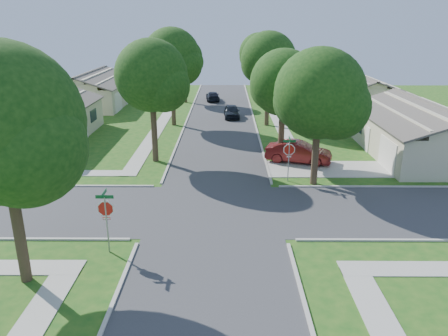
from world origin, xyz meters
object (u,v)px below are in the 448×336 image
tree_sw_corner (4,131)px  car_curb_west (213,96)px  tree_e_near (284,86)px  tree_w_far (185,59)px  tree_ne_corner (320,98)px  house_ne_far (357,97)px  stop_sign_sw (106,211)px  tree_w_near (152,79)px  stop_sign_ne (289,151)px  house_ne_near (422,135)px  house_nw_far (93,93)px  car_curb_east (232,111)px  car_driveway (299,152)px  house_nw_near (37,123)px  tree_e_far (259,55)px  tree_e_mid (269,62)px  tree_w_mid (172,59)px

tree_sw_corner → car_curb_west: (6.24, 42.19, -5.67)m
tree_e_near → tree_w_far: (-9.40, 25.00, -0.14)m
tree_ne_corner → house_ne_far: tree_ne_corner is taller
house_ne_far → car_curb_west: bearing=160.2°
stop_sign_sw → tree_w_near: tree_w_near is taller
tree_sw_corner → stop_sign_sw: bearing=40.0°
stop_sign_ne → house_ne_near: bearing=29.1°
stop_sign_ne → house_nw_far: house_nw_far is taller
house_nw_far → car_curb_east: 18.73m
stop_sign_ne → house_ne_near: 12.94m
house_ne_near → house_nw_far: (-31.98, 21.00, 0.00)m
tree_e_near → car_driveway: tree_e_near is taller
house_nw_near → tree_e_far: bearing=42.5°
tree_sw_corner → car_curb_west: bearing=81.6°
stop_sign_sw → car_curb_east: size_ratio=0.74×
house_nw_near → house_ne_near: bearing=-7.1°
tree_e_mid → tree_sw_corner: tree_sw_corner is taller
car_driveway → house_ne_near: bearing=-59.7°
tree_e_far → car_curb_west: tree_e_far is taller
stop_sign_sw → stop_sign_ne: size_ratio=1.00×
stop_sign_ne → tree_w_mid: size_ratio=0.31×
tree_e_near → tree_w_near: tree_w_near is taller
stop_sign_sw → stop_sign_ne: same height
stop_sign_ne → tree_w_near: 11.07m
house_ne_far → car_driveway: house_ne_far is taller
tree_e_far → house_ne_near: tree_e_far is taller
tree_sw_corner → house_ne_far: bearing=56.9°
stop_sign_sw → house_nw_near: bearing=119.8°
house_nw_near → house_ne_far: bearing=23.6°
car_curb_west → stop_sign_sw: bearing=80.0°
stop_sign_ne → tree_w_far: tree_w_far is taller
tree_e_mid → tree_w_mid: tree_w_mid is taller
stop_sign_sw → tree_e_far: 40.04m
house_nw_far → car_curb_west: 15.16m
stop_sign_sw → car_curb_west: (3.50, 39.90, -1.43)m
tree_e_far → tree_w_mid: (-9.39, -13.00, 0.51)m
tree_ne_corner → car_curb_east: 21.61m
stop_sign_ne → tree_w_near: tree_w_near is taller
stop_sign_sw → car_driveway: 17.19m
stop_sign_sw → house_ne_far: bearing=58.4°
tree_w_near → car_curb_west: (3.44, 26.19, -5.52)m
house_ne_far → house_nw_far: size_ratio=1.00×
car_driveway → car_curb_east: bearing=34.2°
tree_ne_corner → house_ne_near: (9.63, 6.79, -4.08)m
stop_sign_sw → house_ne_far: size_ratio=0.22×
stop_sign_ne → house_ne_far: (11.29, 24.30, -0.51)m
tree_e_near → tree_ne_corner: bearing=-71.5°
tree_e_far → tree_sw_corner: 42.77m
tree_w_far → car_driveway: size_ratio=1.67×
tree_e_mid → house_nw_far: bearing=152.1°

